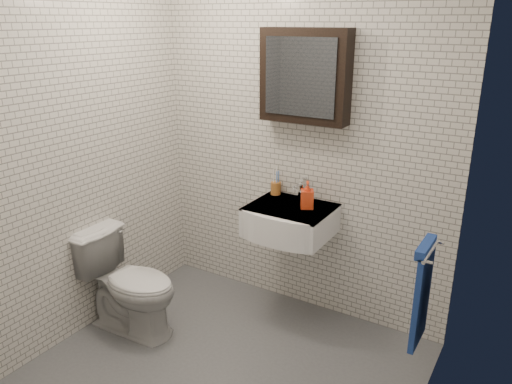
# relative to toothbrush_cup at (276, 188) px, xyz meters

# --- Properties ---
(ground) EXTENTS (2.20, 2.00, 0.01)m
(ground) POSITION_rel_toothbrush_cup_xyz_m (0.16, -0.94, -0.90)
(ground) COLOR #53565C
(ground) RESTS_ON ground
(room_shell) EXTENTS (2.22, 2.02, 2.51)m
(room_shell) POSITION_rel_toothbrush_cup_xyz_m (0.16, -0.94, 0.57)
(room_shell) COLOR silver
(room_shell) RESTS_ON ground
(washbasin) EXTENTS (0.55, 0.50, 0.20)m
(washbasin) POSITION_rel_toothbrush_cup_xyz_m (0.21, -0.21, -0.14)
(washbasin) COLOR white
(washbasin) RESTS_ON room_shell
(faucet) EXTENTS (0.06, 0.20, 0.15)m
(faucet) POSITION_rel_toothbrush_cup_xyz_m (0.21, -0.01, 0.02)
(faucet) COLOR silver
(faucet) RESTS_ON washbasin
(mirror_cabinet) EXTENTS (0.60, 0.15, 0.60)m
(mirror_cabinet) POSITION_rel_toothbrush_cup_xyz_m (0.21, -0.01, 0.80)
(mirror_cabinet) COLOR black
(mirror_cabinet) RESTS_ON room_shell
(towel_rail) EXTENTS (0.09, 0.30, 0.58)m
(towel_rail) POSITION_rel_toothbrush_cup_xyz_m (1.20, -0.59, -0.18)
(towel_rail) COLOR silver
(towel_rail) RESTS_ON room_shell
(toothbrush_cup) EXTENTS (0.07, 0.07, 0.20)m
(toothbrush_cup) POSITION_rel_toothbrush_cup_xyz_m (0.00, 0.00, 0.00)
(toothbrush_cup) COLOR #A9662A
(toothbrush_cup) RESTS_ON washbasin
(soap_bottle) EXTENTS (0.11, 0.12, 0.19)m
(soap_bottle) POSITION_rel_toothbrush_cup_xyz_m (0.31, -0.13, 0.04)
(soap_bottle) COLOR orange
(soap_bottle) RESTS_ON washbasin
(toilet) EXTENTS (0.72, 0.43, 0.71)m
(toilet) POSITION_rel_toothbrush_cup_xyz_m (-0.64, -0.87, -0.54)
(toilet) COLOR silver
(toilet) RESTS_ON ground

